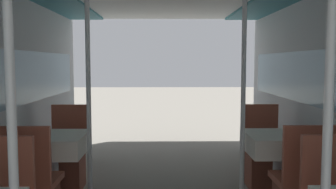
# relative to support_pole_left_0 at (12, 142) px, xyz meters

# --- Properties ---
(support_pole_left_0) EXTENTS (0.05, 0.05, 2.07)m
(support_pole_left_0) POSITION_rel_support_pole_left_0_xyz_m (0.00, 0.00, 0.00)
(support_pole_left_0) COLOR silver
(support_pole_left_0) RESTS_ON ground_plane
(dining_table_left_1) EXTENTS (0.64, 0.64, 0.71)m
(dining_table_left_1) POSITION_rel_support_pole_left_0_xyz_m (-0.36, 1.82, -0.44)
(dining_table_left_1) COLOR #4C4C51
(dining_table_left_1) RESTS_ON ground_plane
(chair_left_far_1) EXTENTS (0.41, 0.41, 0.92)m
(chair_left_far_1) POSITION_rel_support_pole_left_0_xyz_m (-0.36, 2.38, -0.74)
(chair_left_far_1) COLOR brown
(chair_left_far_1) RESTS_ON ground_plane
(support_pole_left_1) EXTENTS (0.05, 0.05, 2.07)m
(support_pole_left_1) POSITION_rel_support_pole_left_0_xyz_m (0.00, 1.82, 0.00)
(support_pole_left_1) COLOR silver
(support_pole_left_1) RESTS_ON ground_plane
(support_pole_right_0) EXTENTS (0.05, 0.05, 2.07)m
(support_pole_right_0) POSITION_rel_support_pole_left_0_xyz_m (1.47, 0.00, 0.00)
(support_pole_right_0) COLOR silver
(support_pole_right_0) RESTS_ON ground_plane
(dining_table_right_1) EXTENTS (0.64, 0.64, 0.71)m
(dining_table_right_1) POSITION_rel_support_pole_left_0_xyz_m (1.83, 1.82, -0.44)
(dining_table_right_1) COLOR #4C4C51
(dining_table_right_1) RESTS_ON ground_plane
(chair_right_far_1) EXTENTS (0.41, 0.41, 0.92)m
(chair_right_far_1) POSITION_rel_support_pole_left_0_xyz_m (1.83, 2.38, -0.74)
(chair_right_far_1) COLOR brown
(chair_right_far_1) RESTS_ON ground_plane
(support_pole_right_1) EXTENTS (0.05, 0.05, 2.07)m
(support_pole_right_1) POSITION_rel_support_pole_left_0_xyz_m (1.47, 1.82, 0.00)
(support_pole_right_1) COLOR silver
(support_pole_right_1) RESTS_ON ground_plane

